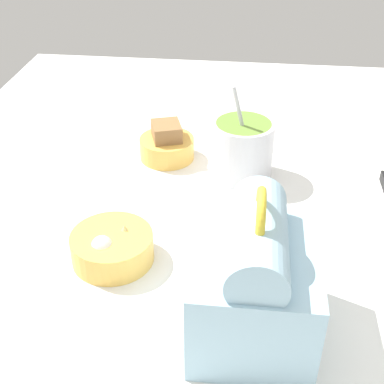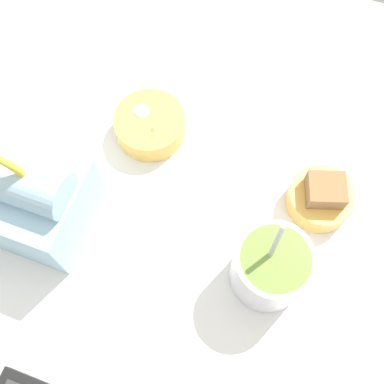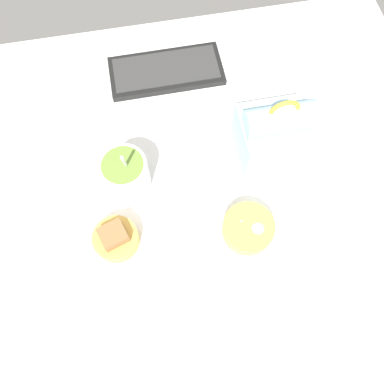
{
  "view_description": "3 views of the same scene",
  "coord_description": "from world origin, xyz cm",
  "px_view_note": "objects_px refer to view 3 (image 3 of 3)",
  "views": [
    {
      "loc": [
        70.05,
        4.9,
        52.52
      ],
      "look_at": [
        2.0,
        -3.07,
        7.0
      ],
      "focal_mm": 50.0,
      "sensor_mm": 36.0,
      "label": 1
    },
    {
      "loc": [
        -7.64,
        23.45,
        73.22
      ],
      "look_at": [
        2.0,
        -3.07,
        7.0
      ],
      "focal_mm": 45.0,
      "sensor_mm": 36.0,
      "label": 2
    },
    {
      "loc": [
        -4.11,
        -35.14,
        85.94
      ],
      "look_at": [
        2.0,
        -3.07,
        7.0
      ],
      "focal_mm": 35.0,
      "sensor_mm": 36.0,
      "label": 3
    }
  ],
  "objects_px": {
    "soup_cup": "(126,174)",
    "bento_bowl_snacks": "(248,228)",
    "bento_bowl_sandwich": "(116,239)",
    "lunch_bag": "(275,134)",
    "keyboard": "(166,71)"
  },
  "relations": [
    {
      "from": "soup_cup",
      "to": "bento_bowl_sandwich",
      "type": "height_order",
      "value": "soup_cup"
    },
    {
      "from": "keyboard",
      "to": "bento_bowl_sandwich",
      "type": "distance_m",
      "value": 0.49
    },
    {
      "from": "soup_cup",
      "to": "bento_bowl_snacks",
      "type": "xyz_separation_m",
      "value": [
        0.25,
        -0.17,
        -0.03
      ]
    },
    {
      "from": "soup_cup",
      "to": "bento_bowl_snacks",
      "type": "distance_m",
      "value": 0.31
    },
    {
      "from": "bento_bowl_sandwich",
      "to": "lunch_bag",
      "type": "bearing_deg",
      "value": 22.38
    },
    {
      "from": "keyboard",
      "to": "lunch_bag",
      "type": "xyz_separation_m",
      "value": [
        0.22,
        -0.29,
        0.07
      ]
    },
    {
      "from": "bento_bowl_sandwich",
      "to": "bento_bowl_snacks",
      "type": "distance_m",
      "value": 0.3
    },
    {
      "from": "soup_cup",
      "to": "bento_bowl_sandwich",
      "type": "relative_size",
      "value": 1.68
    },
    {
      "from": "keyboard",
      "to": "bento_bowl_snacks",
      "type": "height_order",
      "value": "bento_bowl_snacks"
    },
    {
      "from": "keyboard",
      "to": "bento_bowl_sandwich",
      "type": "relative_size",
      "value": 3.06
    },
    {
      "from": "keyboard",
      "to": "bento_bowl_snacks",
      "type": "xyz_separation_m",
      "value": [
        0.11,
        -0.49,
        0.01
      ]
    },
    {
      "from": "soup_cup",
      "to": "bento_bowl_sandwich",
      "type": "distance_m",
      "value": 0.15
    },
    {
      "from": "keyboard",
      "to": "soup_cup",
      "type": "xyz_separation_m",
      "value": [
        -0.14,
        -0.32,
        0.04
      ]
    },
    {
      "from": "soup_cup",
      "to": "bento_bowl_sandwich",
      "type": "bearing_deg",
      "value": -107.49
    },
    {
      "from": "soup_cup",
      "to": "keyboard",
      "type": "bearing_deg",
      "value": 65.53
    }
  ]
}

